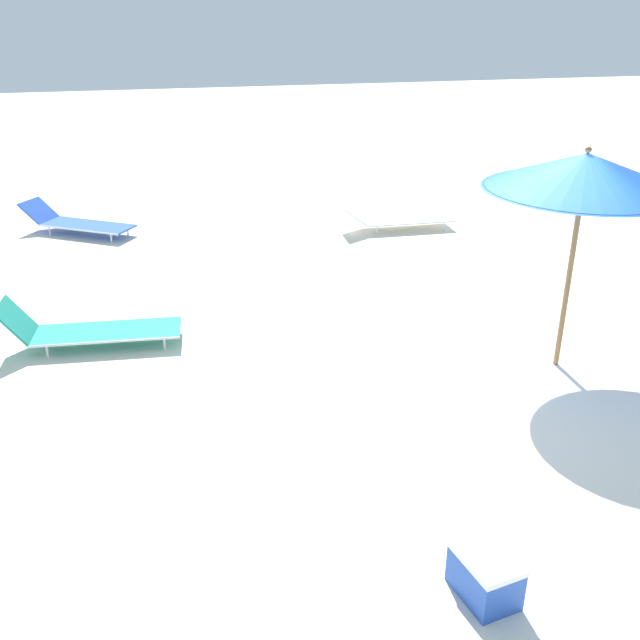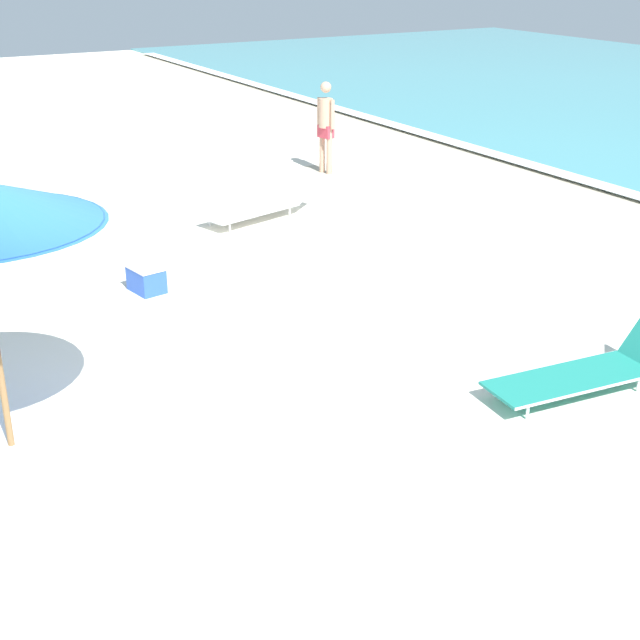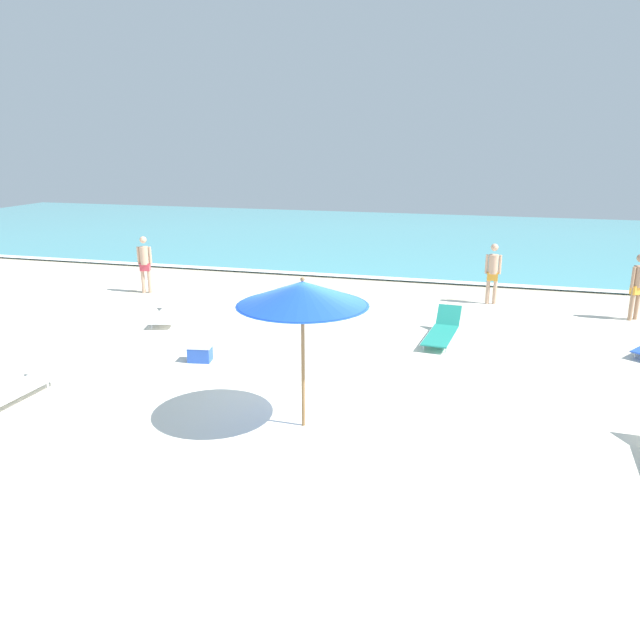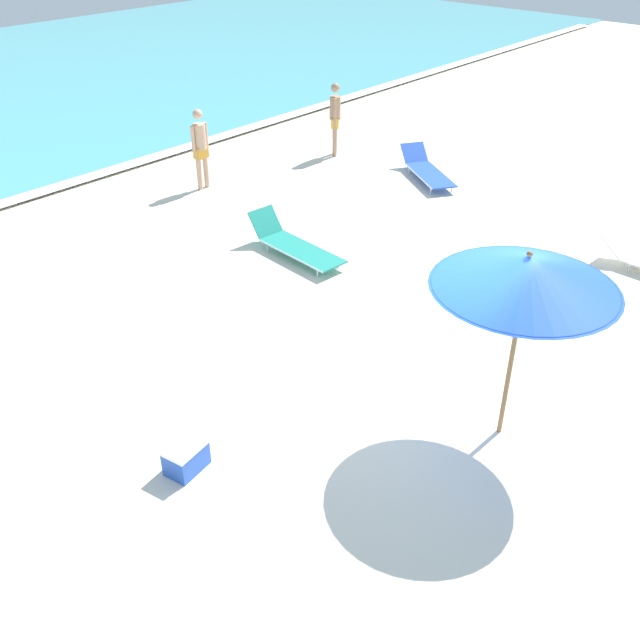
% 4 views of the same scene
% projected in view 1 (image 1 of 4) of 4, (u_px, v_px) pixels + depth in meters
% --- Properties ---
extents(ground_plane, '(60.00, 60.00, 0.16)m').
position_uv_depth(ground_plane, '(469.00, 384.00, 8.10)').
color(ground_plane, silver).
extents(beach_umbrella, '(2.13, 2.13, 2.54)m').
position_uv_depth(beach_umbrella, '(585.00, 172.00, 7.45)').
color(beach_umbrella, olive).
rests_on(beach_umbrella, ground_plane).
extents(sun_lounger_under_umbrella, '(1.67, 2.10, 0.53)m').
position_uv_depth(sun_lounger_under_umbrella, '(77.00, 222.00, 12.97)').
color(sun_lounger_under_umbrella, blue).
rests_on(sun_lounger_under_umbrella, ground_plane).
extents(sun_lounger_near_water_left, '(0.69, 2.13, 0.52)m').
position_uv_depth(sun_lounger_near_water_left, '(395.00, 218.00, 13.21)').
color(sun_lounger_near_water_left, white).
rests_on(sun_lounger_near_water_left, ground_plane).
extents(sun_lounger_near_water_right, '(0.80, 2.15, 0.63)m').
position_uv_depth(sun_lounger_near_water_right, '(89.00, 329.00, 8.74)').
color(sun_lounger_near_water_right, '#1E8475').
rests_on(sun_lounger_near_water_right, ground_plane).
extents(cooler_box, '(0.55, 0.43, 0.37)m').
position_uv_depth(cooler_box, '(485.00, 575.00, 5.06)').
color(cooler_box, blue).
rests_on(cooler_box, ground_plane).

